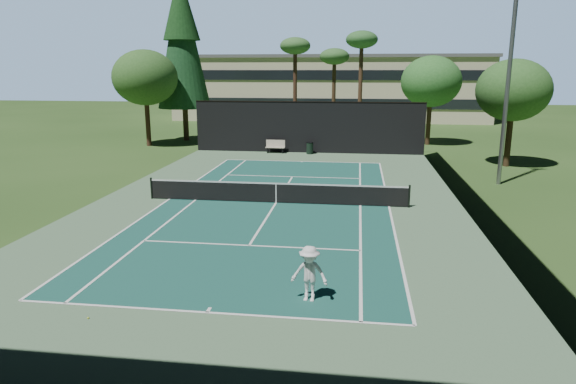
{
  "coord_description": "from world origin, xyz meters",
  "views": [
    {
      "loc": [
        3.87,
        -24.17,
        6.38
      ],
      "look_at": [
        1.0,
        -3.0,
        1.3
      ],
      "focal_mm": 32.0,
      "sensor_mm": 36.0,
      "label": 1
    }
  ],
  "objects_px": {
    "tennis_ball_a": "(88,318)",
    "trash_bin": "(310,148)",
    "park_bench": "(275,146)",
    "tennis_net": "(276,192)",
    "player": "(309,274)",
    "tennis_ball_b": "(220,195)",
    "tennis_ball_c": "(299,197)",
    "tennis_ball_d": "(228,187)"
  },
  "relations": [
    {
      "from": "tennis_net",
      "to": "trash_bin",
      "type": "distance_m",
      "value": 15.38
    },
    {
      "from": "tennis_ball_c",
      "to": "tennis_ball_d",
      "type": "bearing_deg",
      "value": 155.79
    },
    {
      "from": "tennis_ball_c",
      "to": "tennis_ball_d",
      "type": "relative_size",
      "value": 1.27
    },
    {
      "from": "tennis_net",
      "to": "tennis_ball_d",
      "type": "distance_m",
      "value": 4.51
    },
    {
      "from": "trash_bin",
      "to": "tennis_ball_c",
      "type": "bearing_deg",
      "value": -86.83
    },
    {
      "from": "tennis_ball_b",
      "to": "trash_bin",
      "type": "height_order",
      "value": "trash_bin"
    },
    {
      "from": "player",
      "to": "tennis_ball_d",
      "type": "relative_size",
      "value": 26.63
    },
    {
      "from": "player",
      "to": "trash_bin",
      "type": "distance_m",
      "value": 26.22
    },
    {
      "from": "player",
      "to": "tennis_ball_b",
      "type": "xyz_separation_m",
      "value": [
        -5.85,
        11.93,
        -0.78
      ]
    },
    {
      "from": "player",
      "to": "trash_bin",
      "type": "bearing_deg",
      "value": 103.48
    },
    {
      "from": "tennis_net",
      "to": "tennis_ball_a",
      "type": "xyz_separation_m",
      "value": [
        -3.01,
        -12.63,
        -0.53
      ]
    },
    {
      "from": "tennis_net",
      "to": "tennis_ball_b",
      "type": "xyz_separation_m",
      "value": [
        -3.19,
        1.2,
        -0.53
      ]
    },
    {
      "from": "tennis_ball_a",
      "to": "tennis_ball_b",
      "type": "relative_size",
      "value": 0.99
    },
    {
      "from": "tennis_ball_b",
      "to": "tennis_ball_c",
      "type": "height_order",
      "value": "tennis_ball_c"
    },
    {
      "from": "tennis_ball_a",
      "to": "tennis_ball_d",
      "type": "height_order",
      "value": "tennis_ball_d"
    },
    {
      "from": "park_bench",
      "to": "tennis_ball_a",
      "type": "bearing_deg",
      "value": -90.98
    },
    {
      "from": "tennis_ball_b",
      "to": "tennis_ball_d",
      "type": "distance_m",
      "value": 1.9
    },
    {
      "from": "player",
      "to": "tennis_ball_c",
      "type": "height_order",
      "value": "player"
    },
    {
      "from": "tennis_ball_c",
      "to": "park_bench",
      "type": "height_order",
      "value": "park_bench"
    },
    {
      "from": "tennis_ball_c",
      "to": "trash_bin",
      "type": "bearing_deg",
      "value": 93.17
    },
    {
      "from": "tennis_ball_a",
      "to": "tennis_ball_c",
      "type": "distance_m",
      "value": 14.41
    },
    {
      "from": "park_bench",
      "to": "trash_bin",
      "type": "height_order",
      "value": "park_bench"
    },
    {
      "from": "tennis_ball_a",
      "to": "trash_bin",
      "type": "xyz_separation_m",
      "value": [
        3.23,
        28.01,
        0.45
      ]
    },
    {
      "from": "tennis_ball_a",
      "to": "trash_bin",
      "type": "distance_m",
      "value": 28.2
    },
    {
      "from": "player",
      "to": "tennis_ball_a",
      "type": "distance_m",
      "value": 6.02
    },
    {
      "from": "park_bench",
      "to": "tennis_net",
      "type": "bearing_deg",
      "value": -80.78
    },
    {
      "from": "tennis_net",
      "to": "tennis_ball_a",
      "type": "bearing_deg",
      "value": -103.38
    },
    {
      "from": "tennis_ball_a",
      "to": "tennis_ball_b",
      "type": "distance_m",
      "value": 13.84
    },
    {
      "from": "tennis_ball_c",
      "to": "tennis_net",
      "type": "bearing_deg",
      "value": -129.97
    },
    {
      "from": "tennis_net",
      "to": "park_bench",
      "type": "distance_m",
      "value": 15.75
    },
    {
      "from": "trash_bin",
      "to": "park_bench",
      "type": "bearing_deg",
      "value": 176.37
    },
    {
      "from": "tennis_ball_a",
      "to": "tennis_ball_c",
      "type": "xyz_separation_m",
      "value": [
        4.01,
        13.84,
        0.01
      ]
    },
    {
      "from": "tennis_ball_c",
      "to": "trash_bin",
      "type": "distance_m",
      "value": 14.2
    },
    {
      "from": "player",
      "to": "tennis_net",
      "type": "bearing_deg",
      "value": 112.06
    },
    {
      "from": "player",
      "to": "tennis_ball_a",
      "type": "bearing_deg",
      "value": -153.24
    },
    {
      "from": "tennis_ball_c",
      "to": "player",
      "type": "bearing_deg",
      "value": -82.14
    },
    {
      "from": "tennis_net",
      "to": "tennis_ball_d",
      "type": "height_order",
      "value": "tennis_net"
    },
    {
      "from": "tennis_ball_a",
      "to": "trash_bin",
      "type": "height_order",
      "value": "trash_bin"
    },
    {
      "from": "tennis_ball_b",
      "to": "trash_bin",
      "type": "bearing_deg",
      "value": 76.45
    },
    {
      "from": "player",
      "to": "tennis_ball_a",
      "type": "xyz_separation_m",
      "value": [
        -5.66,
        -1.9,
        -0.78
      ]
    },
    {
      "from": "tennis_net",
      "to": "tennis_ball_b",
      "type": "relative_size",
      "value": 215.2
    },
    {
      "from": "tennis_ball_d",
      "to": "trash_bin",
      "type": "xyz_separation_m",
      "value": [
        3.45,
        12.27,
        0.45
      ]
    }
  ]
}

